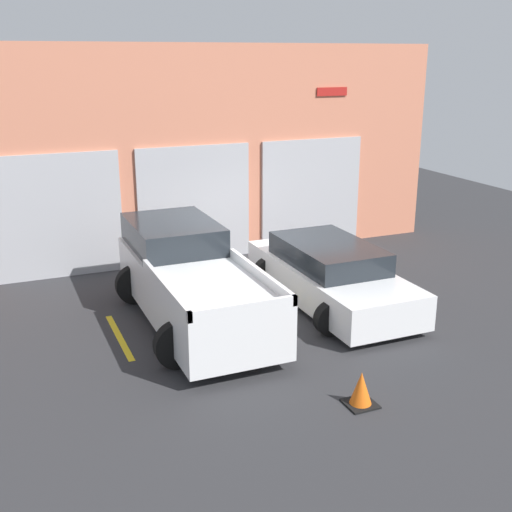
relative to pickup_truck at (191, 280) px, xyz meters
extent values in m
plane|color=#2D2D30|center=(1.52, 0.83, -0.86)|extent=(28.00, 28.00, 0.00)
cube|color=#D17A5B|center=(1.52, 4.13, 1.85)|extent=(13.46, 0.60, 5.42)
cube|color=#ADADB2|center=(-2.03, 3.79, 0.63)|extent=(2.95, 0.08, 2.98)
cube|color=#ADADB2|center=(1.32, 3.79, 0.63)|extent=(2.95, 0.08, 2.98)
cube|color=#ADADB2|center=(4.68, 3.79, 0.63)|extent=(2.95, 0.08, 2.98)
cube|color=#B21E19|center=(5.22, 3.80, 3.34)|extent=(0.90, 0.03, 0.22)
cube|color=white|center=(0.00, -0.25, -0.13)|extent=(1.87, 5.24, 0.99)
cube|color=#1E2328|center=(0.00, 1.19, 0.65)|extent=(1.72, 2.36, 0.57)
cube|color=white|center=(-0.89, -1.43, 0.45)|extent=(0.08, 2.88, 0.18)
cube|color=white|center=(0.89, -1.43, 0.45)|extent=(0.08, 2.88, 0.18)
cube|color=white|center=(0.00, -2.83, 0.45)|extent=(1.87, 0.08, 0.18)
cylinder|color=black|center=(-0.82, 1.38, -0.44)|extent=(0.84, 0.22, 0.84)
cylinder|color=black|center=(0.82, 1.38, -0.44)|extent=(0.84, 0.22, 0.84)
cylinder|color=black|center=(-0.82, -1.87, -0.44)|extent=(0.84, 0.22, 0.84)
cylinder|color=black|center=(0.82, -1.87, -0.44)|extent=(0.84, 0.22, 0.84)
cube|color=white|center=(3.04, -0.25, -0.36)|extent=(1.84, 4.78, 0.70)
cube|color=#1E2328|center=(3.04, -0.13, 0.23)|extent=(1.62, 2.63, 0.47)
cylinder|color=black|center=(2.24, 1.24, -0.52)|extent=(0.67, 0.22, 0.67)
cylinder|color=black|center=(3.85, 1.24, -0.52)|extent=(0.67, 0.22, 0.67)
cylinder|color=black|center=(2.24, -1.73, -0.52)|extent=(0.67, 0.22, 0.67)
cylinder|color=black|center=(3.85, -1.73, -0.52)|extent=(0.67, 0.22, 0.67)
cube|color=gold|center=(-1.52, -0.25, -0.85)|extent=(0.12, 2.20, 0.01)
cube|color=gold|center=(1.52, -0.25, -0.85)|extent=(0.12, 2.20, 0.01)
cube|color=gold|center=(4.56, -0.25, -0.85)|extent=(0.12, 2.20, 0.01)
cube|color=black|center=(1.39, -4.16, -0.84)|extent=(0.47, 0.47, 0.03)
cone|color=orange|center=(1.39, -4.16, -0.58)|extent=(0.36, 0.36, 0.55)
camera|label=1|loc=(-3.50, -11.55, 4.29)|focal=45.00mm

